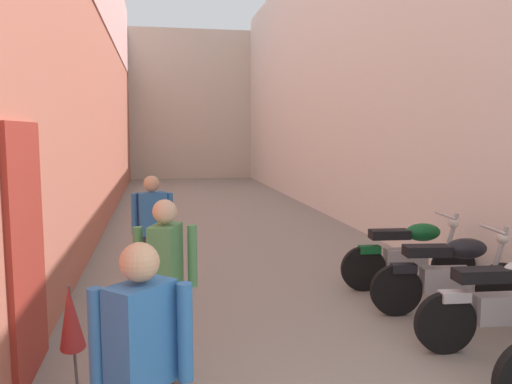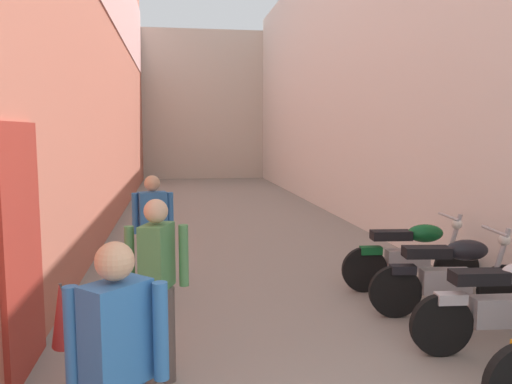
{
  "view_description": "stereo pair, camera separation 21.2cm",
  "coord_description": "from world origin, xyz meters",
  "px_view_note": "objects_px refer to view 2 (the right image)",
  "views": [
    {
      "loc": [
        -1.56,
        -1.21,
        2.12
      ],
      "look_at": [
        -0.33,
        5.21,
        1.35
      ],
      "focal_mm": 36.33,
      "sensor_mm": 36.0,
      "label": 1
    },
    {
      "loc": [
        -1.35,
        -1.24,
        2.12
      ],
      "look_at": [
        -0.33,
        5.21,
        1.35
      ],
      "focal_mm": 36.33,
      "sensor_mm": 36.0,
      "label": 2
    }
  ],
  "objects_px": {
    "pedestrian_by_doorway": "(118,366)",
    "pedestrian_further_down": "(153,226)",
    "motorcycle_fifth": "(412,254)",
    "umbrella_leaning": "(62,315)",
    "motorcycle_third": "(507,303)",
    "pedestrian_mid_alley": "(157,277)",
    "motorcycle_fourth": "(451,274)"
  },
  "relations": [
    {
      "from": "motorcycle_third",
      "to": "motorcycle_fifth",
      "type": "bearing_deg",
      "value": 90.0
    },
    {
      "from": "motorcycle_fifth",
      "to": "umbrella_leaning",
      "type": "distance_m",
      "value": 4.56
    },
    {
      "from": "motorcycle_fifth",
      "to": "pedestrian_mid_alley",
      "type": "relative_size",
      "value": 1.18
    },
    {
      "from": "motorcycle_fourth",
      "to": "pedestrian_further_down",
      "type": "relative_size",
      "value": 1.17
    },
    {
      "from": "motorcycle_fifth",
      "to": "pedestrian_mid_alley",
      "type": "height_order",
      "value": "pedestrian_mid_alley"
    },
    {
      "from": "motorcycle_third",
      "to": "pedestrian_by_doorway",
      "type": "bearing_deg",
      "value": -153.51
    },
    {
      "from": "motorcycle_third",
      "to": "pedestrian_by_doorway",
      "type": "relative_size",
      "value": 1.18
    },
    {
      "from": "pedestrian_by_doorway",
      "to": "motorcycle_fourth",
      "type": "bearing_deg",
      "value": 38.46
    },
    {
      "from": "motorcycle_fifth",
      "to": "umbrella_leaning",
      "type": "xyz_separation_m",
      "value": [
        -3.99,
        -2.19,
        0.18
      ]
    },
    {
      "from": "motorcycle_third",
      "to": "pedestrian_by_doorway",
      "type": "height_order",
      "value": "pedestrian_by_doorway"
    },
    {
      "from": "motorcycle_third",
      "to": "pedestrian_further_down",
      "type": "distance_m",
      "value": 4.1
    },
    {
      "from": "motorcycle_fourth",
      "to": "umbrella_leaning",
      "type": "distance_m",
      "value": 4.18
    },
    {
      "from": "motorcycle_third",
      "to": "pedestrian_mid_alley",
      "type": "xyz_separation_m",
      "value": [
        -3.25,
        -0.05,
        0.42
      ]
    },
    {
      "from": "pedestrian_further_down",
      "to": "motorcycle_fourth",
      "type": "bearing_deg",
      "value": -20.83
    },
    {
      "from": "pedestrian_by_doorway",
      "to": "pedestrian_further_down",
      "type": "xyz_separation_m",
      "value": [
        0.03,
        3.99,
        0.0
      ]
    },
    {
      "from": "pedestrian_mid_alley",
      "to": "umbrella_leaning",
      "type": "bearing_deg",
      "value": -169.06
    },
    {
      "from": "motorcycle_fifth",
      "to": "pedestrian_further_down",
      "type": "bearing_deg",
      "value": 174.93
    },
    {
      "from": "motorcycle_fifth",
      "to": "pedestrian_further_down",
      "type": "relative_size",
      "value": 1.18
    },
    {
      "from": "pedestrian_mid_alley",
      "to": "umbrella_leaning",
      "type": "distance_m",
      "value": 0.79
    },
    {
      "from": "motorcycle_third",
      "to": "pedestrian_further_down",
      "type": "height_order",
      "value": "pedestrian_further_down"
    },
    {
      "from": "motorcycle_fifth",
      "to": "motorcycle_third",
      "type": "bearing_deg",
      "value": -90.0
    },
    {
      "from": "motorcycle_third",
      "to": "motorcycle_fourth",
      "type": "xyz_separation_m",
      "value": [
        -0.0,
        1.01,
        0.0
      ]
    },
    {
      "from": "motorcycle_fourth",
      "to": "pedestrian_mid_alley",
      "type": "xyz_separation_m",
      "value": [
        -3.25,
        -1.06,
        0.42
      ]
    },
    {
      "from": "motorcycle_fifth",
      "to": "pedestrian_by_doorway",
      "type": "height_order",
      "value": "pedestrian_by_doorway"
    },
    {
      "from": "pedestrian_mid_alley",
      "to": "motorcycle_fifth",
      "type": "bearing_deg",
      "value": 32.13
    },
    {
      "from": "motorcycle_third",
      "to": "motorcycle_fourth",
      "type": "height_order",
      "value": "same"
    },
    {
      "from": "motorcycle_third",
      "to": "pedestrian_mid_alley",
      "type": "height_order",
      "value": "pedestrian_mid_alley"
    },
    {
      "from": "pedestrian_by_doorway",
      "to": "umbrella_leaning",
      "type": "distance_m",
      "value": 1.63
    },
    {
      "from": "umbrella_leaning",
      "to": "motorcycle_third",
      "type": "bearing_deg",
      "value": 2.79
    },
    {
      "from": "pedestrian_mid_alley",
      "to": "pedestrian_further_down",
      "type": "xyz_separation_m",
      "value": [
        -0.12,
        2.34,
        0.0
      ]
    },
    {
      "from": "motorcycle_fifth",
      "to": "pedestrian_further_down",
      "type": "xyz_separation_m",
      "value": [
        -3.38,
        0.3,
        0.42
      ]
    },
    {
      "from": "motorcycle_third",
      "to": "pedestrian_mid_alley",
      "type": "relative_size",
      "value": 1.18
    }
  ]
}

